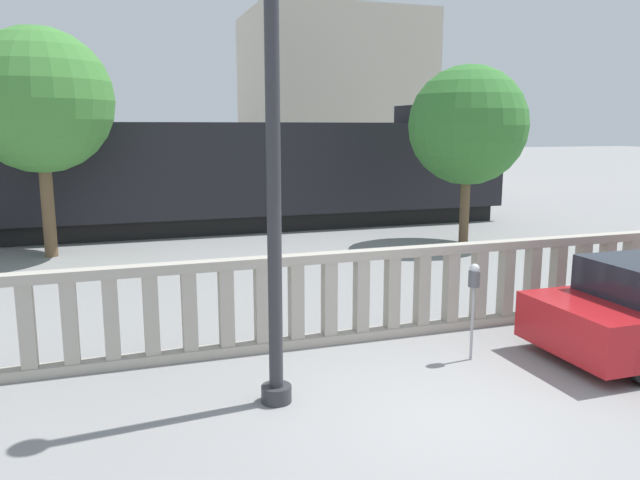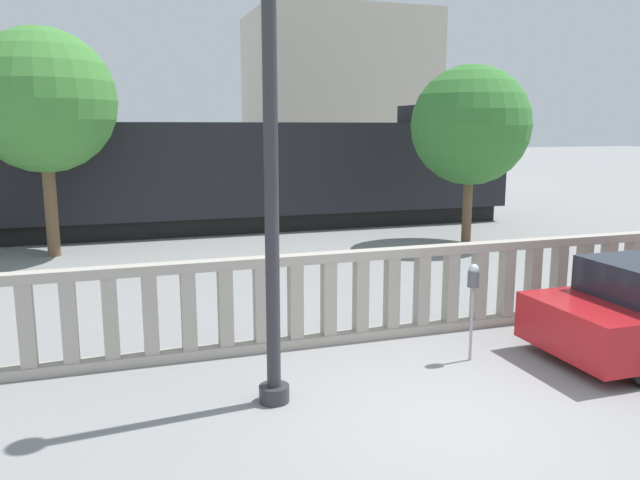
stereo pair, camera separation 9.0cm
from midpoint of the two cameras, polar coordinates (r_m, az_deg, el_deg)
The scene contains 8 objects.
ground_plane at distance 7.54m, azimuth 11.62°, elevation -15.42°, with size 160.00×160.00×0.00m, color gray.
balustrade at distance 9.60m, azimuth 3.52°, elevation -5.08°, with size 17.58×0.24×1.41m.
lamppost at distance 7.03m, azimuth -4.68°, elevation 8.69°, with size 0.38×0.38×5.59m.
parking_meter at distance 8.90m, azimuth 13.62°, elevation -3.91°, with size 0.16×0.16×1.39m.
train_near at distance 19.71m, azimuth -17.60°, elevation 5.56°, with size 25.30×2.61×3.98m.
building_block at distance 34.55m, azimuth 1.13°, elevation 12.50°, with size 9.03×7.32×9.13m.
tree_left at distance 16.98m, azimuth -24.39°, elevation 11.49°, with size 3.52×3.52×5.64m.
tree_right at distance 17.68m, azimuth 13.23°, elevation 10.15°, with size 3.24×3.24×4.91m.
Camera 1 is at (-3.56, -5.81, 3.25)m, focal length 35.00 mm.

